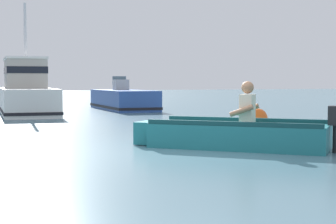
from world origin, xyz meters
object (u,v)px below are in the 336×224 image
rowboat_with_person (235,134)px  moored_boat_blue (123,100)px  mooring_buoy (257,118)px  moored_boat_white (26,93)px

rowboat_with_person → moored_boat_blue: bearing=82.3°
rowboat_with_person → mooring_buoy: rowboat_with_person is taller
rowboat_with_person → moored_boat_blue: size_ratio=0.64×
moored_boat_blue → mooring_buoy: (0.59, -9.98, -0.13)m
rowboat_with_person → mooring_buoy: bearing=54.5°
rowboat_with_person → mooring_buoy: (2.40, 3.37, 0.00)m
rowboat_with_person → moored_boat_white: bearing=100.8°
mooring_buoy → moored_boat_blue: bearing=93.4°
moored_boat_white → mooring_buoy: 9.80m
moored_boat_white → mooring_buoy: bearing=-61.4°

